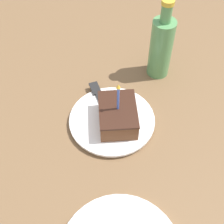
{
  "coord_description": "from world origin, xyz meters",
  "views": [
    {
      "loc": [
        -0.01,
        -0.46,
        0.64
      ],
      "look_at": [
        0.03,
        0.01,
        0.04
      ],
      "focal_mm": 50.0,
      "sensor_mm": 36.0,
      "label": 1
    }
  ],
  "objects_px": {
    "bottle": "(161,46)",
    "plate": "(112,120)",
    "cake_slice": "(118,116)",
    "fork": "(100,101)"
  },
  "relations": [
    {
      "from": "fork",
      "to": "bottle",
      "type": "bearing_deg",
      "value": 34.2
    },
    {
      "from": "plate",
      "to": "bottle",
      "type": "bearing_deg",
      "value": 50.36
    },
    {
      "from": "plate",
      "to": "fork",
      "type": "bearing_deg",
      "value": 114.32
    },
    {
      "from": "plate",
      "to": "cake_slice",
      "type": "relative_size",
      "value": 1.61
    },
    {
      "from": "cake_slice",
      "to": "bottle",
      "type": "bearing_deg",
      "value": 54.94
    },
    {
      "from": "bottle",
      "to": "plate",
      "type": "bearing_deg",
      "value": -129.64
    },
    {
      "from": "fork",
      "to": "cake_slice",
      "type": "bearing_deg",
      "value": -60.96
    },
    {
      "from": "fork",
      "to": "bottle",
      "type": "height_order",
      "value": "bottle"
    },
    {
      "from": "fork",
      "to": "bottle",
      "type": "xyz_separation_m",
      "value": [
        0.17,
        0.12,
        0.08
      ]
    },
    {
      "from": "cake_slice",
      "to": "bottle",
      "type": "relative_size",
      "value": 0.57
    }
  ]
}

